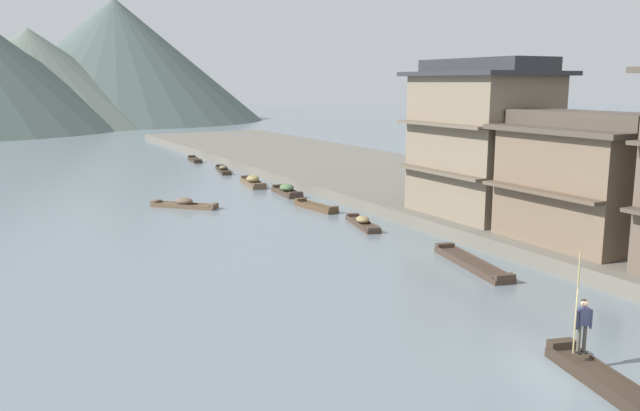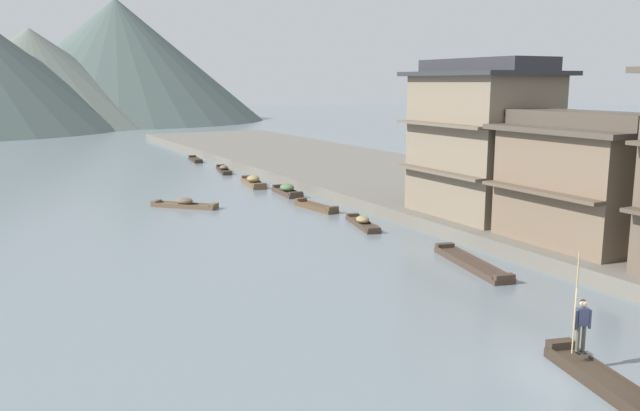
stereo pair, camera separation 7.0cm
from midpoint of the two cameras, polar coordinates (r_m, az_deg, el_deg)
The scene contains 16 objects.
ground_plane at distance 20.78m, azimuth 20.35°, elevation -13.34°, with size 400.00×400.00×0.00m, color slate.
riverbank_right at distance 52.95m, azimuth 8.28°, elevation 1.98°, with size 18.00×110.00×0.73m, color #6B665B.
boat_foreground_poled at distance 20.18m, azimuth 23.30°, elevation -13.75°, with size 2.00×4.65×0.53m.
boatman_person at distance 20.55m, azimuth 21.60°, elevation -9.11°, with size 0.56×0.33×3.04m.
boat_moored_nearest at distance 62.09m, azimuth -8.36°, elevation 3.08°, with size 1.89×5.36×0.61m.
boat_moored_second at distance 44.72m, azimuth -11.65°, elevation 0.11°, with size 3.91×3.84×0.67m.
boat_moored_third at distance 70.89m, azimuth -10.76°, elevation 3.89°, with size 1.38×4.46×0.40m.
boat_moored_far at distance 48.98m, azimuth -2.92°, elevation 1.30°, with size 1.42×4.12×0.80m.
boat_midriver_drifting at distance 38.29m, azimuth 3.63°, elevation -1.49°, with size 1.79×4.43×0.59m.
boat_midriver_upstream at distance 53.56m, azimuth -5.83°, elevation 2.05°, with size 1.85×5.06×0.81m.
boat_upstream_distant at distance 30.69m, azimuth 12.89°, elevation -4.90°, with size 2.15×5.90×0.43m.
boat_crossing_west at distance 43.24m, azimuth -0.40°, elevation -0.12°, with size 1.34×4.10×0.47m.
house_waterfront_second at distance 33.23m, azimuth 21.51°, elevation 2.12°, with size 5.79×7.61×6.14m.
house_waterfront_tall at distance 38.59m, azimuth 13.68°, elevation 5.58°, with size 6.50×8.04×8.74m.
hill_far_west at distance 149.70m, azimuth -17.10°, elevation 11.89°, with size 60.81×60.81×25.47m, color #4C5B56.
hill_far_centre at distance 138.95m, azimuth -23.64°, elevation 10.10°, with size 52.86×52.86×18.19m, color slate.
Camera 1 is at (-14.41, -12.54, 8.20)m, focal length 37.15 mm.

